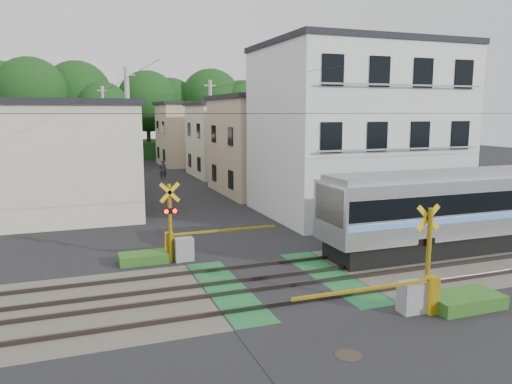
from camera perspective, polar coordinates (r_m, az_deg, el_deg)
name	(u,v)px	position (r m, az deg, el deg)	size (l,w,h in m)	color
ground	(281,283)	(16.98, 2.83, -10.31)	(120.00, 120.00, 0.00)	black
track_bed	(281,282)	(16.97, 2.83, -10.20)	(120.00, 120.00, 0.14)	#47423A
commuter_train	(495,206)	(23.36, 25.63, -1.40)	(15.85, 2.51, 3.29)	black
crossing_signal_near	(416,289)	(15.03, 17.80, -10.50)	(4.74, 0.65, 3.09)	yellow
crossing_signal_far	(181,243)	(19.38, -8.55, -5.73)	(4.74, 0.65, 3.09)	yellow
apartment_block	(355,130)	(28.40, 11.27, 6.96)	(10.20, 8.36, 9.30)	silver
houses_row	(158,142)	(41.23, -11.13, 5.62)	(22.07, 31.35, 6.80)	beige
tree_hill	(119,110)	(63.20, -15.37, 9.02)	(40.00, 12.72, 11.65)	#153A13
catenary	(432,166)	(19.31, 19.51, 2.80)	(60.00, 5.04, 7.00)	#2D2D33
utility_poles	(147,133)	(38.12, -12.40, 6.57)	(7.90, 42.00, 8.00)	#A5A5A0
pedestrian	(163,170)	(42.70, -10.59, 2.49)	(0.60, 0.39, 1.65)	#312D39
manhole_cover	(348,355)	(12.48, 10.51, -17.90)	(0.65, 0.65, 0.02)	#2D261E
weed_patches	(329,272)	(17.58, 8.30, -9.08)	(10.25, 8.80, 0.40)	#2D5E1E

